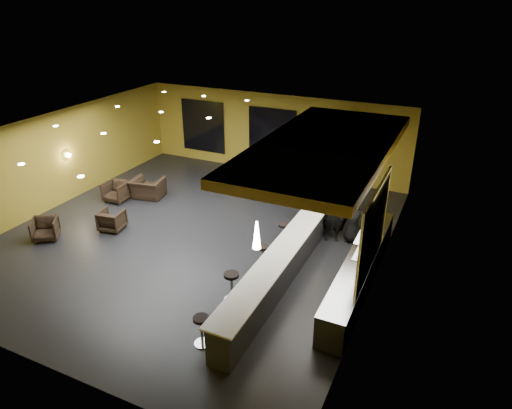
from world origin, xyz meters
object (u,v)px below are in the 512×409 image
at_px(pendant_1, 295,195).
at_px(staff_a, 334,214).
at_px(bar_stool_3, 284,231).
at_px(armchair_b, 112,220).
at_px(armchair_c, 116,191).
at_px(bar_stool_0, 202,327).
at_px(bar_stool_4, 299,207).
at_px(pendant_2, 322,166).
at_px(pendant_0, 257,235).
at_px(armchair_a, 45,229).
at_px(staff_c, 353,219).
at_px(bar_stool_1, 232,283).
at_px(prep_counter, 360,270).
at_px(column, 335,168).
at_px(bar_counter, 286,261).
at_px(staff_b, 350,211).
at_px(bar_stool_2, 263,254).
at_px(armchair_d, 148,188).

height_order(pendant_1, staff_a, pendant_1).
relative_size(staff_a, bar_stool_3, 2.54).
xyz_separation_m(pendant_1, armchair_b, (-6.43, -0.40, -1.99)).
relative_size(armchair_b, armchair_c, 0.92).
relative_size(bar_stool_0, bar_stool_4, 0.93).
bearing_deg(bar_stool_0, pendant_2, 83.57).
height_order(pendant_0, armchair_a, pendant_0).
bearing_deg(bar_stool_0, staff_c, 72.60).
bearing_deg(bar_stool_1, armchair_b, 162.27).
relative_size(prep_counter, column, 1.71).
bearing_deg(pendant_0, bar_stool_1, 159.75).
height_order(pendant_1, bar_stool_3, pendant_1).
bearing_deg(pendant_1, staff_c, 61.72).
relative_size(column, armchair_a, 4.35).
relative_size(column, pendant_1, 5.00).
bearing_deg(pendant_2, bar_stool_3, -118.77).
relative_size(bar_counter, bar_stool_0, 10.33).
relative_size(pendant_1, bar_stool_3, 0.95).
relative_size(column, staff_b, 2.01).
height_order(bar_stool_0, bar_stool_2, bar_stool_0).
bearing_deg(armchair_a, bar_stool_0, -52.17).
distance_m(armchair_c, bar_stool_4, 7.17).
distance_m(pendant_0, armchair_d, 8.69).
relative_size(pendant_2, staff_a, 0.38).
relative_size(column, pendant_2, 5.00).
height_order(staff_c, armchair_d, staff_c).
distance_m(pendant_1, armchair_c, 8.27).
bearing_deg(armchair_b, armchair_d, -88.87).
bearing_deg(pendant_0, prep_counter, 51.34).
bearing_deg(armchair_c, pendant_1, -13.05).
bearing_deg(bar_stool_0, armchair_d, 134.95).
height_order(staff_a, armchair_a, staff_a).
bearing_deg(pendant_1, armchair_c, 169.07).
bearing_deg(bar_stool_3, bar_stool_4, 93.67).
height_order(staff_a, bar_stool_1, staff_a).
bearing_deg(pendant_1, bar_stool_4, 106.40).
xyz_separation_m(pendant_2, armchair_b, (-6.43, -2.90, -1.99)).
xyz_separation_m(bar_counter, staff_a, (0.61, 2.59, 0.43)).
distance_m(prep_counter, pendant_1, 2.77).
height_order(pendant_0, bar_stool_0, pendant_0).
bearing_deg(bar_stool_1, staff_c, 64.77).
bearing_deg(staff_b, pendant_2, -166.81).
distance_m(pendant_0, bar_stool_0, 2.46).
relative_size(armchair_c, bar_stool_1, 1.02).
height_order(prep_counter, pendant_1, pendant_1).
distance_m(bar_counter, pendant_2, 3.52).
bearing_deg(bar_stool_2, column, 80.45).
xyz_separation_m(bar_counter, bar_stool_3, (-0.74, 1.65, -0.03)).
bearing_deg(staff_a, bar_counter, -121.76).
height_order(column, armchair_a, column).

